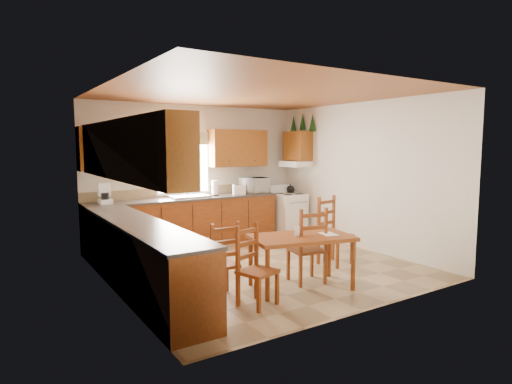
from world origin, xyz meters
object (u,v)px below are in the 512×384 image
microwave (254,185)px  chair_near_left (220,260)px  chair_near_right (307,245)px  stove (289,215)px  chair_far_right (336,231)px  chair_far_left (258,266)px  dining_table (301,262)px

microwave → chair_near_left: 3.75m
chair_near_left → chair_near_right: bearing=177.8°
microwave → chair_near_right: microwave is taller
stove → chair_near_right: chair_near_right is taller
stove → chair_near_right: 3.22m
stove → chair_far_right: 2.38m
microwave → chair_near_right: (-1.04, -2.98, -0.55)m
chair_far_left → chair_far_right: 2.20m
chair_near_right → chair_far_right: chair_far_right is taller
stove → microwave: 1.00m
microwave → dining_table: microwave is taller
chair_near_left → chair_far_right: 2.31m
dining_table → chair_far_left: (-0.84, -0.22, 0.12)m
chair_far_right → microwave: bearing=77.6°
microwave → chair_far_left: 4.00m
microwave → chair_far_left: size_ratio=0.55×
stove → chair_far_left: 4.17m
stove → chair_far_left: size_ratio=0.90×
stove → dining_table: bearing=-122.4°
stove → chair_near_left: size_ratio=0.89×
dining_table → chair_far_right: (1.20, 0.61, 0.18)m
microwave → chair_far_right: size_ratio=0.49×
chair_far_left → stove: bearing=30.4°
chair_near_right → microwave: bearing=-99.1°
stove → dining_table: (-1.97, -2.86, -0.08)m
chair_far_left → chair_near_left: bearing=99.3°
chair_near_right → chair_far_right: 1.07m
chair_far_right → dining_table: bearing=-163.9°
stove → chair_far_left: chair_far_left is taller
chair_near_left → chair_near_right: (1.31, -0.12, 0.04)m
stove → chair_far_right: bearing=-106.8°
stove → chair_near_left: (-3.06, -2.58, 0.05)m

